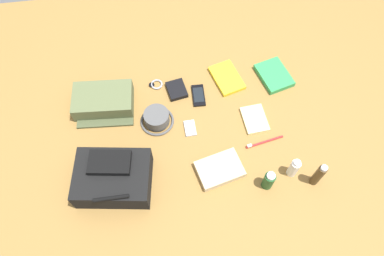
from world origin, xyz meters
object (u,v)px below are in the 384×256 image
at_px(cell_phone, 198,95).
at_px(media_player, 190,128).
at_px(wallet, 177,90).
at_px(travel_guidebook, 227,78).
at_px(shampoo_bottle, 269,180).
at_px(toothbrush, 263,142).
at_px(backpack, 113,177).
at_px(notepad, 255,119).
at_px(folded_towel, 220,169).
at_px(wristwatch, 156,84).
at_px(bucket_hat, 157,119).
at_px(toothpaste_tube, 294,168).
at_px(cologne_bottle, 318,175).
at_px(paperback_novel, 274,75).
at_px(toiletry_pouch, 103,101).

xyz_separation_m(cell_phone, media_player, (0.07, 0.18, -0.00)).
bearing_deg(wallet, travel_guidebook, 177.55).
height_order(shampoo_bottle, toothbrush, shampoo_bottle).
xyz_separation_m(backpack, travel_guidebook, (-0.60, -0.49, -0.06)).
xyz_separation_m(notepad, folded_towel, (0.22, 0.24, 0.01)).
bearing_deg(wristwatch, folded_towel, 115.26).
height_order(bucket_hat, folded_towel, bucket_hat).
relative_size(bucket_hat, travel_guidebook, 0.75).
bearing_deg(bucket_hat, media_player, 158.30).
bearing_deg(media_player, toothpaste_tube, 145.59).
relative_size(backpack, cologne_bottle, 2.13).
relative_size(cologne_bottle, cell_phone, 1.30).
xyz_separation_m(bucket_hat, wallet, (-0.12, -0.16, -0.02)).
bearing_deg(travel_guidebook, backpack, 39.38).
height_order(cologne_bottle, toothbrush, cologne_bottle).
distance_m(media_player, toothbrush, 0.35).
relative_size(shampoo_bottle, media_player, 1.39).
relative_size(notepad, folded_towel, 0.75).
distance_m(cologne_bottle, toothbrush, 0.29).
xyz_separation_m(toothbrush, folded_towel, (0.23, 0.11, 0.01)).
relative_size(paperback_novel, wallet, 1.99).
bearing_deg(media_player, travel_guidebook, -131.00).
distance_m(cell_phone, toothbrush, 0.40).
bearing_deg(toiletry_pouch, shampoo_bottle, 143.57).
bearing_deg(wallet, backpack, 43.38).
bearing_deg(notepad, cell_phone, -39.29).
distance_m(cell_phone, media_player, 0.19).
relative_size(bucket_hat, notepad, 1.09).
height_order(cologne_bottle, notepad, cologne_bottle).
bearing_deg(cologne_bottle, toothbrush, -50.25).
xyz_separation_m(bucket_hat, cologne_bottle, (-0.66, 0.40, 0.05)).
xyz_separation_m(cologne_bottle, folded_towel, (0.41, -0.11, -0.06)).
bearing_deg(cologne_bottle, toothpaste_tube, -31.21).
bearing_deg(toothbrush, bucket_hat, -21.00).
height_order(toiletry_pouch, folded_towel, toiletry_pouch).
distance_m(notepad, folded_towel, 0.32).
distance_m(toiletry_pouch, notepad, 0.75).
bearing_deg(folded_towel, wristwatch, -64.74).
height_order(paperback_novel, notepad, paperback_novel).
xyz_separation_m(shampoo_bottle, toothbrush, (-0.03, -0.21, -0.05)).
relative_size(paperback_novel, notepad, 1.46).
xyz_separation_m(toothpaste_tube, travel_guidebook, (0.19, -0.55, -0.05)).
xyz_separation_m(toiletry_pouch, wallet, (-0.37, -0.04, -0.03)).
distance_m(toothpaste_tube, media_player, 0.51).
height_order(toothbrush, folded_towel, folded_towel).
xyz_separation_m(bucket_hat, cell_phone, (-0.22, -0.12, -0.02)).
height_order(toothpaste_tube, paperback_novel, toothpaste_tube).
height_order(toiletry_pouch, travel_guidebook, toiletry_pouch).
height_order(toothbrush, wallet, wallet).
distance_m(cologne_bottle, folded_towel, 0.43).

